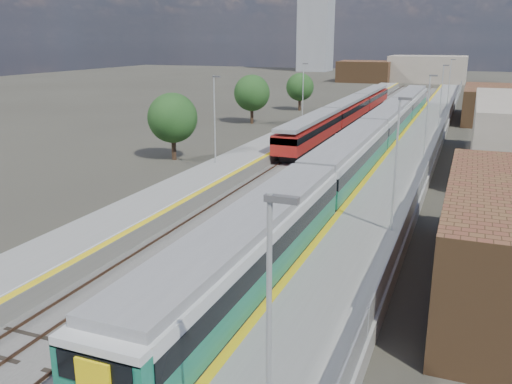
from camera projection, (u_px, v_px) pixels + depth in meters
The scene contains 11 objects.
ground at pixel (366, 149), 58.33m from camera, with size 320.00×320.00×0.00m, color #47443A.
ballast_bed at pixel (350, 143), 61.35m from camera, with size 10.50×155.00×0.06m, color #565451.
tracks at pixel (358, 141), 62.62m from camera, with size 8.96×160.00×0.17m.
platform_right at pixel (419, 144), 58.53m from camera, with size 4.70×155.00×8.52m.
platform_left at pixel (293, 135), 63.62m from camera, with size 4.30×155.00×8.52m.
buildings at pixel (362, 42), 141.06m from camera, with size 72.00×185.50×40.00m.
green_train at pixel (372, 136), 52.43m from camera, with size 3.04×84.62×3.35m.
red_train at pixel (348, 111), 73.78m from camera, with size 2.67×54.28×3.37m.
tree_a at pixel (173, 118), 52.16m from camera, with size 4.81×4.81×6.52m.
tree_b at pixel (252, 93), 74.76m from camera, with size 4.98×4.98×6.74m.
tree_c at pixel (300, 87), 88.62m from camera, with size 4.51×4.51×6.11m.
Camera 1 is at (10.15, -7.70, 11.47)m, focal length 38.00 mm.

